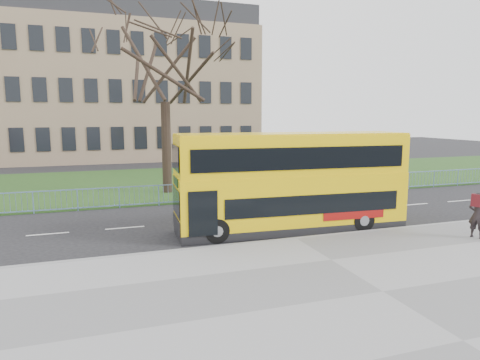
# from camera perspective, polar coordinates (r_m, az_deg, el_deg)

# --- Properties ---
(ground) EXTENTS (120.00, 120.00, 0.00)m
(ground) POSITION_cam_1_polar(r_m,az_deg,el_deg) (17.81, 5.25, -6.75)
(ground) COLOR black
(ground) RESTS_ON ground
(pavement) EXTENTS (80.00, 10.50, 0.12)m
(pavement) POSITION_cam_1_polar(r_m,az_deg,el_deg) (12.26, 18.49, -14.16)
(pavement) COLOR slate
(pavement) RESTS_ON ground
(kerb) EXTENTS (80.00, 0.20, 0.14)m
(kerb) POSITION_cam_1_polar(r_m,az_deg,el_deg) (16.44, 7.45, -7.85)
(kerb) COLOR gray
(kerb) RESTS_ON ground
(grass_verge) EXTENTS (80.00, 15.40, 0.08)m
(grass_verge) POSITION_cam_1_polar(r_m,az_deg,el_deg) (31.14, -5.42, -0.02)
(grass_verge) COLOR #1F3D16
(grass_verge) RESTS_ON ground
(guard_railing) EXTENTS (40.00, 0.12, 1.10)m
(guard_railing) POSITION_cam_1_polar(r_m,az_deg,el_deg) (23.72, -1.18, -1.47)
(guard_railing) COLOR #6585B3
(guard_railing) RESTS_ON ground
(bare_tree) EXTENTS (9.03, 9.03, 12.90)m
(bare_tree) POSITION_cam_1_polar(r_m,az_deg,el_deg) (26.05, -9.99, 12.52)
(bare_tree) COLOR black
(bare_tree) RESTS_ON grass_verge
(civic_building) EXTENTS (30.00, 15.00, 14.00)m
(civic_building) POSITION_cam_1_polar(r_m,az_deg,el_deg) (50.77, -16.64, 10.88)
(civic_building) COLOR #8A7058
(civic_building) RESTS_ON ground
(yellow_bus) EXTENTS (9.54, 2.77, 3.95)m
(yellow_bus) POSITION_cam_1_polar(r_m,az_deg,el_deg) (17.58, 6.95, 0.09)
(yellow_bus) COLOR yellow
(yellow_bus) RESTS_ON ground
(pedestrian) EXTENTS (0.66, 0.76, 1.75)m
(pedestrian) POSITION_cam_1_polar(r_m,az_deg,el_deg) (18.45, 29.12, -4.11)
(pedestrian) COLOR black
(pedestrian) RESTS_ON pavement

